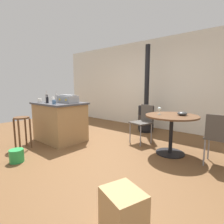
# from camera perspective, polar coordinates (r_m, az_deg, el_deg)

# --- Properties ---
(ground_plane) EXTENTS (8.80, 8.80, 0.00)m
(ground_plane) POSITION_cam_1_polar(r_m,az_deg,el_deg) (3.80, -5.08, -11.64)
(ground_plane) COLOR brown
(back_wall) EXTENTS (8.00, 0.10, 2.70)m
(back_wall) POSITION_cam_1_polar(r_m,az_deg,el_deg) (5.67, 13.87, 8.63)
(back_wall) COLOR silver
(back_wall) RESTS_ON ground_plane
(kitchen_island) EXTENTS (1.16, 0.88, 0.92)m
(kitchen_island) POSITION_cam_1_polar(r_m,az_deg,el_deg) (4.41, -16.38, -2.92)
(kitchen_island) COLOR #A37A4C
(kitchen_island) RESTS_ON ground_plane
(wooden_stool) EXTENTS (0.30, 0.30, 0.67)m
(wooden_stool) POSITION_cam_1_polar(r_m,az_deg,el_deg) (4.14, -27.00, -4.13)
(wooden_stool) COLOR brown
(wooden_stool) RESTS_ON ground_plane
(dining_table) EXTENTS (0.98, 0.98, 0.76)m
(dining_table) POSITION_cam_1_polar(r_m,az_deg,el_deg) (3.55, 18.60, -3.82)
(dining_table) COLOR black
(dining_table) RESTS_ON ground_plane
(folding_chair_near) EXTENTS (0.48, 0.48, 0.87)m
(folding_chair_near) POSITION_cam_1_polar(r_m,az_deg,el_deg) (4.12, 9.98, -2.69)
(folding_chair_near) COLOR #47423D
(folding_chair_near) RESTS_ON ground_plane
(folding_chair_far) EXTENTS (0.41, 0.41, 0.86)m
(folding_chair_far) POSITION_cam_1_polar(r_m,az_deg,el_deg) (3.31, 31.18, -6.62)
(folding_chair_far) COLOR #47423D
(folding_chair_far) RESTS_ON ground_plane
(wood_stove) EXTENTS (0.44, 0.45, 2.41)m
(wood_stove) POSITION_cam_1_polar(r_m,az_deg,el_deg) (5.12, 10.92, 0.11)
(wood_stove) COLOR black
(wood_stove) RESTS_ON ground_plane
(toolbox) EXTENTS (0.47, 0.29, 0.18)m
(toolbox) POSITION_cam_1_polar(r_m,az_deg,el_deg) (4.20, -14.02, 4.09)
(toolbox) COLOR gray
(toolbox) RESTS_ON kitchen_island
(bottle_0) EXTENTS (0.06, 0.06, 0.26)m
(bottle_0) POSITION_cam_1_polar(r_m,az_deg,el_deg) (4.47, -17.41, 4.35)
(bottle_0) COLOR #B7B2AD
(bottle_0) RESTS_ON kitchen_island
(bottle_1) EXTENTS (0.07, 0.07, 0.27)m
(bottle_1) POSITION_cam_1_polar(r_m,az_deg,el_deg) (4.54, -20.24, 4.35)
(bottle_1) COLOR #B7B2AD
(bottle_1) RESTS_ON kitchen_island
(bottle_2) EXTENTS (0.06, 0.06, 0.19)m
(bottle_2) POSITION_cam_1_polar(r_m,az_deg,el_deg) (4.26, -20.14, 3.70)
(bottle_2) COLOR black
(bottle_2) RESTS_ON kitchen_island
(cup_0) EXTENTS (0.13, 0.09, 0.09)m
(cup_0) POSITION_cam_1_polar(r_m,az_deg,el_deg) (4.52, -22.24, 3.49)
(cup_0) COLOR white
(cup_0) RESTS_ON kitchen_island
(cup_1) EXTENTS (0.11, 0.08, 0.09)m
(cup_1) POSITION_cam_1_polar(r_m,az_deg,el_deg) (3.98, -18.16, 3.08)
(cup_1) COLOR #4C7099
(cup_1) RESTS_ON kitchen_island
(cup_2) EXTENTS (0.12, 0.08, 0.11)m
(cup_2) POSITION_cam_1_polar(r_m,az_deg,el_deg) (4.76, -18.49, 3.99)
(cup_2) COLOR white
(cup_2) RESTS_ON kitchen_island
(cup_3) EXTENTS (0.12, 0.09, 0.10)m
(cup_3) POSITION_cam_1_polar(r_m,az_deg,el_deg) (4.55, -16.16, 3.88)
(cup_3) COLOR white
(cup_3) RESTS_ON kitchen_island
(wine_glass) EXTENTS (0.07, 0.07, 0.14)m
(wine_glass) POSITION_cam_1_polar(r_m,az_deg,el_deg) (3.53, 15.04, 0.96)
(wine_glass) COLOR silver
(wine_glass) RESTS_ON dining_table
(serving_bowl) EXTENTS (0.18, 0.18, 0.07)m
(serving_bowl) POSITION_cam_1_polar(r_m,az_deg,el_deg) (3.56, 21.70, -0.45)
(serving_bowl) COLOR #383838
(serving_bowl) RESTS_ON dining_table
(cardboard_box) EXTENTS (0.44, 0.41, 0.40)m
(cardboard_box) POSITION_cam_1_polar(r_m,az_deg,el_deg) (1.79, 3.56, -29.54)
(cardboard_box) COLOR tan
(cardboard_box) RESTS_ON ground_plane
(plastic_bucket) EXTENTS (0.23, 0.23, 0.22)m
(plastic_bucket) POSITION_cam_1_polar(r_m,az_deg,el_deg) (3.53, -28.39, -12.30)
(plastic_bucket) COLOR green
(plastic_bucket) RESTS_ON ground_plane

